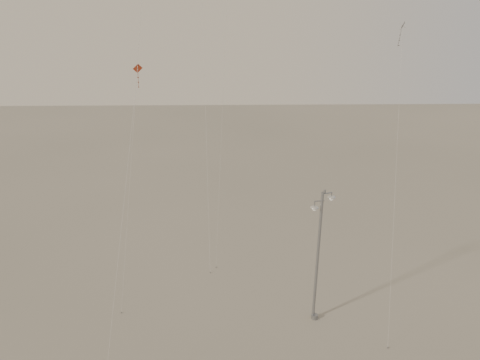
{
  "coord_description": "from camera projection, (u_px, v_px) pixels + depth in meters",
  "views": [
    {
      "loc": [
        0.92,
        -26.33,
        19.67
      ],
      "look_at": [
        1.72,
        5.0,
        9.18
      ],
      "focal_mm": 40.0,
      "sensor_mm": 36.0,
      "label": 1
    }
  ],
  "objects": [
    {
      "name": "kite_1",
      "position": [
        139.0,
        43.0,
        31.15
      ],
      "size": [
        2.89,
        1.83,
        22.57
      ],
      "rotation": [
        0.0,
        0.0,
        -0.54
      ],
      "color": "#352D2C",
      "rests_on": "ground"
    },
    {
      "name": "ground",
      "position": [
        213.0,
        356.0,
        31.18
      ],
      "size": [
        160.0,
        160.0,
        0.0
      ],
      "primitive_type": "plane",
      "color": "gray",
      "rests_on": "ground"
    },
    {
      "name": "kite_4",
      "position": [
        399.0,
        95.0,
        37.53
      ],
      "size": [
        3.73,
        14.19,
        18.3
      ],
      "rotation": [
        0.0,
        0.0,
        1.6
      ],
      "color": "#352D2C",
      "rests_on": "ground"
    },
    {
      "name": "street_lamp",
      "position": [
        318.0,
        253.0,
        33.4
      ],
      "size": [
        1.58,
        0.81,
        8.93
      ],
      "color": "gray",
      "rests_on": "ground"
    },
    {
      "name": "kite_3",
      "position": [
        130.0,
        146.0,
        32.17
      ],
      "size": [
        0.96,
        13.79,
        15.91
      ],
      "rotation": [
        0.0,
        0.0,
        0.2
      ],
      "color": "maroon",
      "rests_on": "ground"
    }
  ]
}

